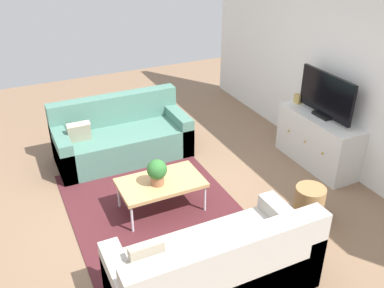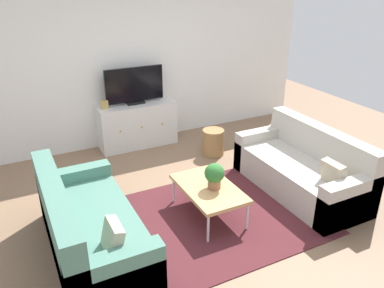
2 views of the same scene
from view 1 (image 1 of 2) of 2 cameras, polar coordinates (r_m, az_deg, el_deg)
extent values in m
plane|color=#84664C|center=(5.18, -3.43, -8.37)|extent=(10.00, 10.00, 0.00)
cube|color=white|center=(5.87, 20.16, 9.39)|extent=(6.40, 0.12, 2.70)
cube|color=#4C1E23|center=(5.13, -4.99, -8.74)|extent=(2.50, 1.90, 0.01)
cube|color=#4C7A6B|center=(6.12, -9.20, -0.04)|extent=(0.84, 1.85, 0.43)
cube|color=#4C7A6B|center=(6.30, -10.21, 2.87)|extent=(0.20, 1.85, 0.85)
cube|color=#4C7A6B|center=(6.33, -2.05, 2.09)|extent=(0.84, 0.18, 0.58)
cube|color=#4C7A6B|center=(5.95, -16.91, -1.08)|extent=(0.84, 0.18, 0.58)
cube|color=#B2A58C|center=(5.82, -14.88, 1.44)|extent=(0.17, 0.30, 0.32)
cube|color=#B2ADA3|center=(4.08, 2.72, -16.63)|extent=(0.84, 1.85, 0.43)
cube|color=#B2ADA3|center=(3.74, 5.20, -17.46)|extent=(0.20, 1.85, 0.85)
cube|color=#B2ADA3|center=(4.39, 12.64, -12.26)|extent=(0.84, 0.18, 0.58)
cube|color=#B2A58C|center=(3.71, -5.97, -15.22)|extent=(0.15, 0.30, 0.31)
cube|color=tan|center=(4.93, -4.18, -5.20)|extent=(0.58, 0.97, 0.04)
cylinder|color=silver|center=(5.13, -9.80, -6.76)|extent=(0.03, 0.03, 0.35)
cylinder|color=silver|center=(4.74, -8.02, -9.95)|extent=(0.03, 0.03, 0.35)
cylinder|color=silver|center=(5.38, -0.70, -4.49)|extent=(0.03, 0.03, 0.35)
cylinder|color=silver|center=(5.01, 1.74, -7.31)|extent=(0.03, 0.03, 0.35)
cylinder|color=#936042|center=(4.84, -4.64, -4.83)|extent=(0.15, 0.15, 0.11)
sphere|color=#2D6B2D|center=(4.77, -4.71, -3.41)|extent=(0.23, 0.23, 0.23)
cube|color=silver|center=(6.08, 16.48, 0.44)|extent=(1.26, 0.44, 0.72)
sphere|color=#B79338|center=(6.16, 12.79, 1.70)|extent=(0.03, 0.03, 0.03)
sphere|color=#B79338|center=(5.92, 14.83, 0.30)|extent=(0.03, 0.03, 0.03)
sphere|color=#B79338|center=(5.70, 17.03, -1.22)|extent=(0.03, 0.03, 0.03)
cube|color=black|center=(5.93, 17.13, 3.73)|extent=(0.28, 0.16, 0.04)
cube|color=black|center=(5.82, 17.54, 6.36)|extent=(0.95, 0.04, 0.55)
cube|color=tan|center=(6.25, 14.01, 5.89)|extent=(0.11, 0.07, 0.13)
cylinder|color=#9E7547|center=(5.05, 15.37, -7.68)|extent=(0.34, 0.34, 0.42)
camera|label=2|loc=(6.11, -46.49, 16.40)|focal=36.28mm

